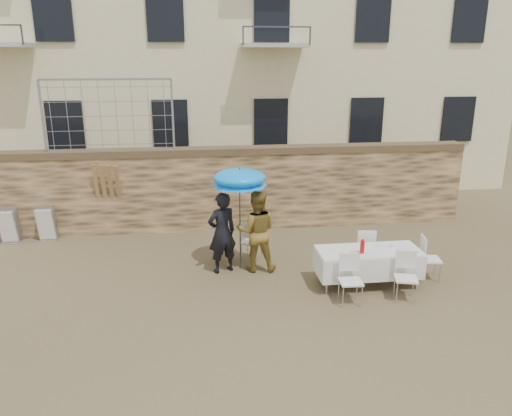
{
  "coord_description": "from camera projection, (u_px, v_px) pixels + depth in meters",
  "views": [
    {
      "loc": [
        -0.88,
        -8.05,
        4.57
      ],
      "look_at": [
        0.4,
        2.2,
        1.4
      ],
      "focal_mm": 35.0,
      "sensor_mm": 36.0,
      "label": 1
    }
  ],
  "objects": [
    {
      "name": "chair_stack_right",
      "position": [
        48.0,
        222.0,
        12.85
      ],
      "size": [
        0.46,
        0.4,
        0.92
      ],
      "primitive_type": null,
      "color": "white",
      "rests_on": "ground"
    },
    {
      "name": "man_suit",
      "position": [
        222.0,
        233.0,
        10.76
      ],
      "size": [
        0.77,
        0.65,
        1.8
      ],
      "primitive_type": "imported",
      "rotation": [
        0.0,
        0.0,
        3.53
      ],
      "color": "black",
      "rests_on": "ground"
    },
    {
      "name": "table_chair_back",
      "position": [
        365.0,
        248.0,
        11.03
      ],
      "size": [
        0.55,
        0.55,
        0.96
      ],
      "primitive_type": null,
      "rotation": [
        0.0,
        0.0,
        2.98
      ],
      "color": "white",
      "rests_on": "ground"
    },
    {
      "name": "chair_stack_left",
      "position": [
        12.0,
        223.0,
        12.74
      ],
      "size": [
        0.46,
        0.47,
        0.92
      ],
      "primitive_type": null,
      "color": "white",
      "rests_on": "ground"
    },
    {
      "name": "couple_chair_left",
      "position": [
        221.0,
        242.0,
        11.41
      ],
      "size": [
        0.57,
        0.57,
        0.96
      ],
      "primitive_type": null,
      "rotation": [
        0.0,
        0.0,
        3.35
      ],
      "color": "white",
      "rests_on": "ground"
    },
    {
      "name": "stone_wall",
      "position": [
        229.0,
        189.0,
        13.5
      ],
      "size": [
        13.0,
        0.5,
        2.2
      ],
      "primitive_type": "cube",
      "color": "olive",
      "rests_on": "ground"
    },
    {
      "name": "umbrella",
      "position": [
        240.0,
        181.0,
        10.57
      ],
      "size": [
        1.18,
        1.18,
        2.14
      ],
      "color": "#3F3F44",
      "rests_on": "ground"
    },
    {
      "name": "table_chair_front_right",
      "position": [
        406.0,
        277.0,
        9.59
      ],
      "size": [
        0.58,
        0.58,
        0.96
      ],
      "primitive_type": null,
      "rotation": [
        0.0,
        0.0,
        -0.25
      ],
      "color": "white",
      "rests_on": "ground"
    },
    {
      "name": "table_chair_side",
      "position": [
        430.0,
        258.0,
        10.51
      ],
      "size": [
        0.55,
        0.55,
        0.96
      ],
      "primitive_type": null,
      "rotation": [
        0.0,
        0.0,
        1.4
      ],
      "color": "white",
      "rests_on": "ground"
    },
    {
      "name": "chain_link_fence",
      "position": [
        109.0,
        116.0,
        12.56
      ],
      "size": [
        3.2,
        0.06,
        1.8
      ],
      "primitive_type": null,
      "color": "gray",
      "rests_on": "stone_wall"
    },
    {
      "name": "soda_bottle",
      "position": [
        362.0,
        247.0,
        9.95
      ],
      "size": [
        0.09,
        0.09,
        0.26
      ],
      "primitive_type": "cylinder",
      "color": "red",
      "rests_on": "banquet_table"
    },
    {
      "name": "couple_chair_right",
      "position": [
        251.0,
        241.0,
        11.49
      ],
      "size": [
        0.66,
        0.66,
        0.96
      ],
      "primitive_type": null,
      "rotation": [
        0.0,
        0.0,
        2.59
      ],
      "color": "white",
      "rests_on": "ground"
    },
    {
      "name": "banquet_table",
      "position": [
        369.0,
        252.0,
        10.17
      ],
      "size": [
        2.1,
        0.85,
        0.78
      ],
      "color": "white",
      "rests_on": "ground"
    },
    {
      "name": "wood_planks",
      "position": [
        110.0,
        199.0,
        12.95
      ],
      "size": [
        0.7,
        0.2,
        2.0
      ],
      "primitive_type": null,
      "color": "#A37749",
      "rests_on": "ground"
    },
    {
      "name": "ground",
      "position": [
        249.0,
        317.0,
        9.08
      ],
      "size": [
        80.0,
        80.0,
        0.0
      ],
      "primitive_type": "plane",
      "color": "brown",
      "rests_on": "ground"
    },
    {
      "name": "table_chair_front_left",
      "position": [
        351.0,
        280.0,
        9.46
      ],
      "size": [
        0.5,
        0.5,
        0.96
      ],
      "primitive_type": null,
      "rotation": [
        0.0,
        0.0,
        -0.05
      ],
      "color": "white",
      "rests_on": "ground"
    },
    {
      "name": "woman_dress",
      "position": [
        256.0,
        231.0,
        10.85
      ],
      "size": [
        0.95,
        0.78,
        1.81
      ],
      "primitive_type": "imported",
      "rotation": [
        0.0,
        0.0,
        3.03
      ],
      "color": "#B79138",
      "rests_on": "ground"
    }
  ]
}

